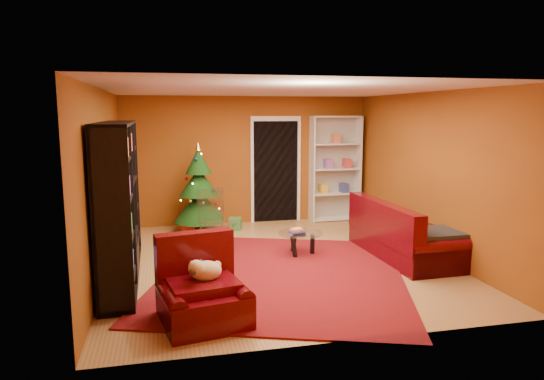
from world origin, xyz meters
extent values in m
cube|color=olive|center=(0.00, 0.00, -0.03)|extent=(5.00, 5.50, 0.05)
cube|color=silver|center=(0.00, 0.00, 2.62)|extent=(5.00, 5.50, 0.05)
cube|color=brown|center=(0.00, 2.77, 1.30)|extent=(5.00, 0.05, 2.60)
cube|color=brown|center=(-2.52, 0.00, 1.30)|extent=(0.05, 5.50, 2.60)
cube|color=brown|center=(2.52, 0.00, 1.30)|extent=(0.05, 5.50, 2.60)
cube|color=maroon|center=(-0.10, -0.69, 0.01)|extent=(4.40, 4.74, 0.02)
cube|color=#2F6B30|center=(-0.35, 2.16, 0.12)|extent=(0.30, 0.30, 0.24)
cube|color=maroon|center=(-1.28, 2.00, 0.12)|extent=(0.28, 0.28, 0.23)
camera|label=1|loc=(-1.67, -7.04, 2.27)|focal=32.00mm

